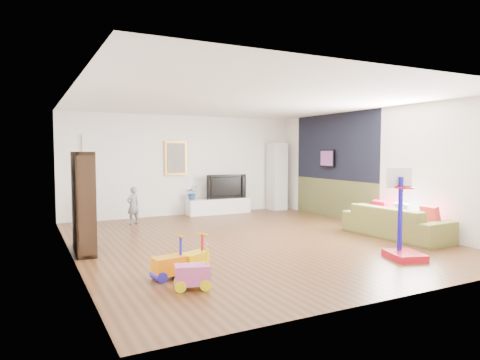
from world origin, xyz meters
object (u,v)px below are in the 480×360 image
media_console (218,206)px  sofa (396,222)px  basketball_hoop (406,214)px  bookshelf (83,202)px

media_console → sofa: 4.98m
media_console → basketball_hoop: bearing=-84.2°
sofa → media_console: bearing=18.6°
media_console → basketball_hoop: size_ratio=1.22×
media_console → bookshelf: size_ratio=1.04×
bookshelf → sofa: size_ratio=0.80×
basketball_hoop → media_console: bearing=113.9°
sofa → basketball_hoop: (-1.20, -1.32, 0.42)m
media_console → sofa: size_ratio=0.83×
media_console → basketball_hoop: (0.63, -5.95, 0.52)m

